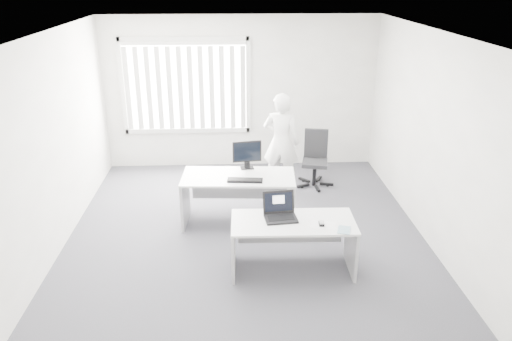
{
  "coord_description": "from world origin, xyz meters",
  "views": [
    {
      "loc": [
        -0.17,
        -6.06,
        3.5
      ],
      "look_at": [
        0.14,
        0.15,
        1.0
      ],
      "focal_mm": 35.0,
      "sensor_mm": 36.0,
      "label": 1
    }
  ],
  "objects_px": {
    "desk_far": "(239,189)",
    "laptop": "(281,208)",
    "desk_near": "(293,235)",
    "monitor": "(247,155)",
    "person": "(281,142)",
    "office_chair": "(315,168)"
  },
  "relations": [
    {
      "from": "desk_far",
      "to": "laptop",
      "type": "height_order",
      "value": "laptop"
    },
    {
      "from": "desk_near",
      "to": "laptop",
      "type": "relative_size",
      "value": 3.9
    },
    {
      "from": "monitor",
      "to": "desk_near",
      "type": "bearing_deg",
      "value": -79.85
    },
    {
      "from": "monitor",
      "to": "desk_far",
      "type": "bearing_deg",
      "value": -122.25
    },
    {
      "from": "monitor",
      "to": "person",
      "type": "bearing_deg",
      "value": 49.22
    },
    {
      "from": "desk_near",
      "to": "laptop",
      "type": "height_order",
      "value": "laptop"
    },
    {
      "from": "office_chair",
      "to": "laptop",
      "type": "bearing_deg",
      "value": -96.2
    },
    {
      "from": "desk_far",
      "to": "monitor",
      "type": "xyz_separation_m",
      "value": [
        0.14,
        0.29,
        0.42
      ]
    },
    {
      "from": "desk_near",
      "to": "office_chair",
      "type": "bearing_deg",
      "value": 76.5
    },
    {
      "from": "office_chair",
      "to": "monitor",
      "type": "relative_size",
      "value": 2.26
    },
    {
      "from": "person",
      "to": "laptop",
      "type": "distance_m",
      "value": 2.49
    },
    {
      "from": "desk_near",
      "to": "monitor",
      "type": "bearing_deg",
      "value": 108.66
    },
    {
      "from": "office_chair",
      "to": "person",
      "type": "height_order",
      "value": "person"
    },
    {
      "from": "desk_far",
      "to": "laptop",
      "type": "bearing_deg",
      "value": -65.29
    },
    {
      "from": "desk_far",
      "to": "person",
      "type": "bearing_deg",
      "value": 61.9
    },
    {
      "from": "desk_near",
      "to": "person",
      "type": "xyz_separation_m",
      "value": [
        0.09,
        2.52,
        0.35
      ]
    },
    {
      "from": "desk_near",
      "to": "office_chair",
      "type": "distance_m",
      "value": 2.76
    },
    {
      "from": "desk_near",
      "to": "laptop",
      "type": "xyz_separation_m",
      "value": [
        -0.15,
        0.05,
        0.34
      ]
    },
    {
      "from": "desk_far",
      "to": "person",
      "type": "distance_m",
      "value": 1.44
    },
    {
      "from": "office_chair",
      "to": "monitor",
      "type": "bearing_deg",
      "value": -127.39
    },
    {
      "from": "desk_near",
      "to": "person",
      "type": "relative_size",
      "value": 0.9
    },
    {
      "from": "office_chair",
      "to": "laptop",
      "type": "relative_size",
      "value": 2.5
    }
  ]
}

